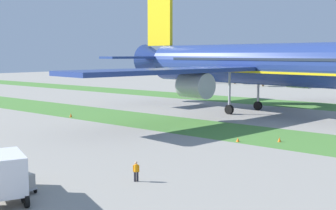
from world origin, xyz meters
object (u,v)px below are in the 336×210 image
object	(u,v)px
taxiway_marker_2	(71,115)
ground_crew_loader	(136,171)
taxiway_marker_0	(279,140)
cargo_dolly_fourth	(21,181)
catering_truck	(5,172)
cargo_dolly_third	(2,175)
taxiway_marker_1	(238,140)
airliner	(257,64)

from	to	relation	value
taxiway_marker_2	ground_crew_loader	bearing A→B (deg)	-30.21
ground_crew_loader	taxiway_marker_0	size ratio (longest dim) A/B	2.93
cargo_dolly_fourth	taxiway_marker_0	xyz separation A→B (m)	(6.44, 31.66, -0.62)
taxiway_marker_0	cargo_dolly_fourth	bearing A→B (deg)	-101.50
cargo_dolly_fourth	catering_truck	world-z (taller)	catering_truck
cargo_dolly_fourth	taxiway_marker_0	size ratio (longest dim) A/B	3.75
catering_truck	taxiway_marker_0	xyz separation A→B (m)	(6.31, 33.06, -1.66)
cargo_dolly_third	ground_crew_loader	distance (m)	10.99
taxiway_marker_0	taxiway_marker_1	bearing A→B (deg)	-141.11
cargo_dolly_third	taxiway_marker_0	size ratio (longest dim) A/B	3.75
airliner	cargo_dolly_fourth	xyz separation A→B (m)	(8.80, -53.50, -8.12)
catering_truck	taxiway_marker_0	world-z (taller)	catering_truck
cargo_dolly_third	taxiway_marker_2	world-z (taller)	cargo_dolly_third
cargo_dolly_fourth	catering_truck	bearing A→B (deg)	-173.66
catering_truck	ground_crew_loader	distance (m)	10.50
cargo_dolly_fourth	taxiway_marker_2	size ratio (longest dim) A/B	3.21
taxiway_marker_0	taxiway_marker_2	bearing A→B (deg)	-175.48
ground_crew_loader	cargo_dolly_third	bearing A→B (deg)	13.65
taxiway_marker_1	taxiway_marker_2	distance (m)	33.34
taxiway_marker_2	cargo_dolly_third	bearing A→B (deg)	-45.67
cargo_dolly_fourth	cargo_dolly_third	bearing A→B (deg)	90.00
catering_truck	ground_crew_loader	bearing A→B (deg)	-4.04
cargo_dolly_fourth	taxiway_marker_0	bearing A→B (deg)	-10.33
catering_truck	taxiway_marker_1	world-z (taller)	catering_truck
taxiway_marker_0	catering_truck	bearing A→B (deg)	-100.81
ground_crew_loader	taxiway_marker_1	size ratio (longest dim) A/B	3.44
airliner	taxiway_marker_2	distance (m)	34.33
taxiway_marker_1	taxiway_marker_0	bearing A→B (deg)	38.89
airliner	taxiway_marker_1	xyz separation A→B (m)	(11.25, -25.07, -8.79)
cargo_dolly_third	taxiway_marker_1	size ratio (longest dim) A/B	4.41
airliner	cargo_dolly_fourth	size ratio (longest dim) A/B	34.47
catering_truck	ground_crew_loader	xyz separation A→B (m)	(4.59, 9.39, -1.01)
taxiway_marker_2	taxiway_marker_0	bearing A→B (deg)	4.52
cargo_dolly_fourth	airliner	bearing A→B (deg)	10.51
taxiway_marker_0	taxiway_marker_1	world-z (taller)	taxiway_marker_0
cargo_dolly_third	taxiway_marker_1	bearing A→B (deg)	-9.50
airliner	cargo_dolly_fourth	bearing A→B (deg)	16.24
ground_crew_loader	taxiway_marker_2	size ratio (longest dim) A/B	2.50
cargo_dolly_fourth	taxiway_marker_2	xyz separation A→B (m)	(-30.89, 28.71, -0.57)
ground_crew_loader	taxiway_marker_1	xyz separation A→B (m)	(-2.27, 20.46, -0.69)
catering_truck	taxiway_marker_0	distance (m)	33.70
catering_truck	taxiway_marker_2	size ratio (longest dim) A/B	10.52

